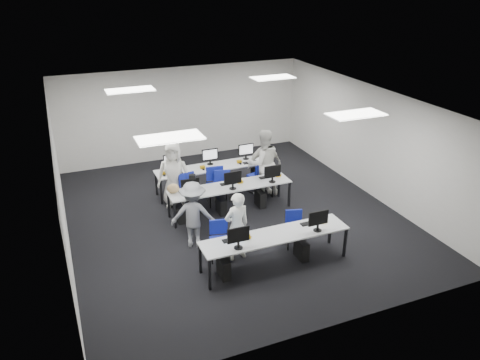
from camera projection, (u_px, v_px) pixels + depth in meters
name	position (u px, v px, depth m)	size (l,w,h in m)	color
room	(233.00, 161.00, 11.41)	(9.00, 9.02, 3.00)	black
ceiling_panels	(232.00, 101.00, 10.80)	(5.20, 4.60, 0.02)	white
desk_front	(275.00, 237.00, 9.72)	(3.20, 0.70, 0.73)	silver
desk_mid	(230.00, 188.00, 11.91)	(3.20, 0.70, 0.73)	silver
desk_back	(212.00, 168.00, 13.10)	(3.20, 0.70, 0.73)	silver
equipment_front	(267.00, 252.00, 9.77)	(2.51, 0.41, 1.19)	#0E54B8
equipment_mid	(224.00, 201.00, 11.96)	(2.91, 0.41, 1.19)	white
equipment_back	(219.00, 177.00, 13.31)	(2.91, 0.41, 1.19)	white
chair_0	(220.00, 247.00, 10.12)	(0.50, 0.53, 0.84)	navy
chair_1	(294.00, 235.00, 10.60)	(0.50, 0.53, 0.81)	navy
chair_2	(188.00, 199.00, 12.20)	(0.57, 0.60, 0.91)	navy
chair_3	(217.00, 193.00, 12.51)	(0.55, 0.59, 0.98)	navy
chair_4	(264.00, 187.00, 12.98)	(0.41, 0.45, 0.81)	navy
chair_5	(184.00, 193.00, 12.53)	(0.55, 0.58, 0.94)	navy
chair_6	(222.00, 189.00, 12.78)	(0.58, 0.60, 0.92)	navy
chair_7	(258.00, 182.00, 13.15)	(0.60, 0.63, 0.95)	navy
handbag	(173.00, 189.00, 11.46)	(0.30, 0.19, 0.25)	tan
student_0	(237.00, 226.00, 9.90)	(0.57, 0.37, 1.57)	white
student_1	(263.00, 163.00, 12.77)	(0.91, 0.71, 1.88)	white
student_2	(174.00, 175.00, 12.19)	(0.86, 0.56, 1.76)	white
student_3	(264.00, 165.00, 12.90)	(0.99, 0.41, 1.68)	white
photographer	(193.00, 215.00, 10.37)	(1.02, 0.58, 1.57)	slate
dslr_camera	(192.00, 177.00, 10.19)	(0.14, 0.18, 0.10)	black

